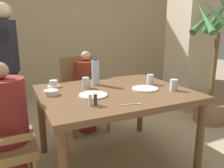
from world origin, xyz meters
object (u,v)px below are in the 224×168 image
Objects in this scene: diner_in_far_chair at (87,91)px; potted_palm at (213,73)px; bowl_small at (51,92)px; water_bottle at (95,72)px; glass_tall_near at (174,85)px; diner_in_left_chair at (7,129)px; standing_host at (8,63)px; teacup_with_saucer at (54,84)px; chair_far_side at (83,91)px; glass_tall_mid at (150,79)px; glass_tall_far at (86,83)px; plate_main_right at (145,89)px; plate_main_left at (93,95)px.

potted_palm is (1.67, -0.49, 0.18)m from diner_in_far_chair.
water_bottle reaches higher than bowl_small.
water_bottle is 0.78m from glass_tall_near.
diner_in_left_chair is 1.43m from standing_host.
diner_in_left_chair is 8.69× the size of teacup_with_saucer.
chair_far_side is 9.24× the size of glass_tall_mid.
chair_far_side is at bearing 74.36° from glass_tall_far.
diner_in_left_chair is at bearing -177.45° from glass_tall_mid.
bowl_small is at bearing -105.33° from teacup_with_saucer.
diner_in_left_chair is 1.23m from plate_main_right.
glass_tall_near is (0.98, -0.62, 0.02)m from teacup_with_saucer.
glass_tall_mid is (-1.23, -0.25, 0.08)m from potted_palm.
chair_far_side is 7.89× the size of bowl_small.
potted_palm is 16.93× the size of glass_tall_near.
glass_tall_mid is at bearing -2.71° from bowl_small.
glass_tall_near is at bearing -17.71° from bowl_small.
diner_in_left_chair is 0.61× the size of potted_palm.
teacup_with_saucer is at bearing -130.43° from chair_far_side.
bowl_small is (-0.84, 0.19, 0.02)m from plate_main_right.
glass_tall_mid reaches higher than plate_main_left.
glass_tall_near is (0.50, -1.18, 0.29)m from chair_far_side.
plate_main_right is 2.37× the size of glass_tall_mid.
plate_main_left is at bearing -169.01° from glass_tall_mid.
diner_in_left_chair is 0.65× the size of standing_host.
standing_host is at bearing 113.36° from plate_main_left.
potted_palm is 7.15× the size of plate_main_left.
chair_far_side is 3.44× the size of water_bottle.
glass_tall_mid and glass_tall_far have the same top height.
plate_main_left is at bearing -168.59° from potted_palm.
plate_main_right is (1.21, -0.08, 0.20)m from diner_in_left_chair.
chair_far_side is at bearing -26.57° from standing_host.
bowl_small is at bearing -76.45° from standing_host.
diner_in_far_chair reaches higher than chair_far_side.
glass_tall_mid is at bearing -63.81° from chair_far_side.
water_bottle reaches higher than glass_tall_near.
plate_main_left is 2.02× the size of bowl_small.
diner_in_far_chair is 3.76× the size of water_bottle.
plate_main_left is at bearing 178.83° from plate_main_right.
diner_in_far_chair is (0.93, 0.81, -0.01)m from diner_in_left_chair.
plate_main_right is 0.86m from bowl_small.
glass_tall_mid is at bearing -168.35° from potted_palm.
bowl_small is 1.11m from glass_tall_near.
glass_tall_far is (-1.88, -0.11, 0.08)m from potted_palm.
chair_far_side is at bearing 76.94° from plate_main_left.
diner_in_far_chair reaches higher than glass_tall_mid.
plate_main_left is (-1.91, -0.39, 0.03)m from potted_palm.
diner_in_far_chair reaches higher than glass_tall_far.
diner_in_left_chair is at bearing -163.97° from glass_tall_far.
teacup_with_saucer is at bearing 178.07° from potted_palm.
glass_tall_near and glass_tall_far have the same top height.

